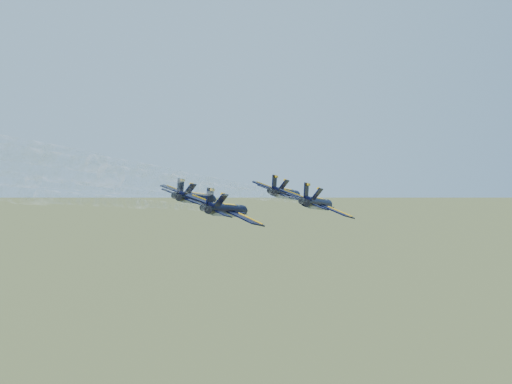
{
  "coord_description": "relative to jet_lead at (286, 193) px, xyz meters",
  "views": [
    {
      "loc": [
        -2.25,
        -102.71,
        110.39
      ],
      "look_at": [
        3.97,
        -0.7,
        99.84
      ],
      "focal_mm": 50.0,
      "sensor_mm": 36.0,
      "label": 1
    }
  ],
  "objects": [
    {
      "name": "jet_lead",
      "position": [
        0.0,
        0.0,
        0.0
      ],
      "size": [
        10.09,
        14.4,
        4.51
      ],
      "rotation": [
        0.0,
        0.36,
        -0.43
      ],
      "color": "black"
    },
    {
      "name": "jet_left",
      "position": [
        -13.72,
        -5.55,
        0.0
      ],
      "size": [
        10.09,
        14.4,
        4.51
      ],
      "rotation": [
        0.0,
        0.36,
        -0.43
      ],
      "color": "black"
    },
    {
      "name": "smoke_trail_lead",
      "position": [
        -25.42,
        -55.0,
        0.03
      ],
      "size": [
        35.38,
        73.56,
        2.85
      ],
      "rotation": [
        0.0,
        0.36,
        -0.43
      ],
      "color": "white"
    },
    {
      "name": "smoke_trail_right",
      "position": [
        -22.36,
        -68.13,
        0.03
      ],
      "size": [
        35.38,
        73.56,
        2.85
      ],
      "rotation": [
        0.0,
        0.36,
        -0.43
      ],
      "color": "white"
    },
    {
      "name": "jet_slot",
      "position": [
        -9.55,
        -19.28,
        0.0
      ],
      "size": [
        10.09,
        14.4,
        4.51
      ],
      "rotation": [
        0.0,
        0.36,
        -0.43
      ],
      "color": "black"
    },
    {
      "name": "jet_right",
      "position": [
        3.06,
        -13.13,
        0.0
      ],
      "size": [
        10.09,
        14.4,
        4.51
      ],
      "rotation": [
        0.0,
        0.36,
        -0.43
      ],
      "color": "black"
    }
  ]
}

